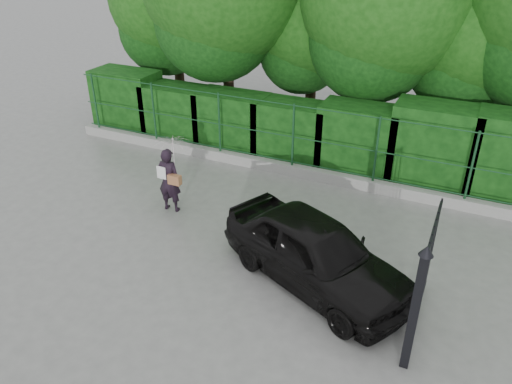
% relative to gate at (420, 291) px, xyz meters
% --- Properties ---
extents(ground, '(80.00, 80.00, 0.00)m').
position_rel_gate_xyz_m(ground, '(-4.60, 0.72, -1.19)').
color(ground, gray).
extents(kerb, '(14.00, 0.25, 0.30)m').
position_rel_gate_xyz_m(kerb, '(-4.60, 5.22, -1.04)').
color(kerb, '#9E9E99').
rests_on(kerb, ground).
extents(fence, '(14.13, 0.06, 1.80)m').
position_rel_gate_xyz_m(fence, '(-4.38, 5.22, 0.01)').
color(fence, '#164221').
rests_on(fence, kerb).
extents(hedge, '(14.20, 1.20, 2.29)m').
position_rel_gate_xyz_m(hedge, '(-4.31, 6.22, -0.19)').
color(hedge, black).
rests_on(hedge, ground).
extents(gate, '(0.22, 2.33, 2.36)m').
position_rel_gate_xyz_m(gate, '(0.00, 0.00, 0.00)').
color(gate, black).
rests_on(gate, ground).
extents(woman, '(0.89, 0.87, 1.95)m').
position_rel_gate_xyz_m(woman, '(-6.13, 2.17, 0.07)').
color(woman, black).
rests_on(woman, ground).
extents(car, '(4.48, 3.26, 1.42)m').
position_rel_gate_xyz_m(car, '(-2.05, 0.95, -0.48)').
color(car, black).
rests_on(car, ground).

